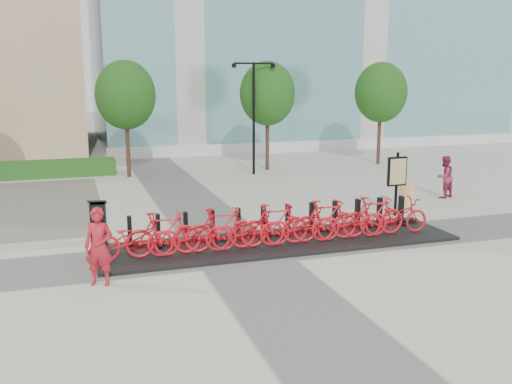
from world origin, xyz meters
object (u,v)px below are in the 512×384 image
object	(u,v)px
pedestrian	(444,177)
map_sign	(397,174)
construction_barrel	(406,196)
bike_0	(134,239)
worker_red	(99,247)
kiosk	(99,228)

from	to	relation	value
pedestrian	map_sign	bearing A→B (deg)	12.22
construction_barrel	bike_0	bearing A→B (deg)	-163.90
worker_red	pedestrian	distance (m)	13.59
bike_0	pedestrian	xyz separation A→B (m)	(11.67, 3.98, 0.19)
map_sign	construction_barrel	bearing A→B (deg)	33.74
worker_red	pedestrian	bearing A→B (deg)	44.25
bike_0	map_sign	distance (m)	8.81
bike_0	kiosk	bearing A→B (deg)	50.05
bike_0	worker_red	world-z (taller)	worker_red
worker_red	bike_0	bearing A→B (deg)	78.02
kiosk	pedestrian	world-z (taller)	pedestrian
worker_red	map_sign	bearing A→B (deg)	41.53
kiosk	construction_barrel	bearing A→B (deg)	21.14
worker_red	construction_barrel	bearing A→B (deg)	42.83
kiosk	map_sign	world-z (taller)	map_sign
construction_barrel	map_sign	bearing A→B (deg)	-144.17
construction_barrel	kiosk	bearing A→B (deg)	-168.55
map_sign	kiosk	bearing A→B (deg)	-172.93
pedestrian	map_sign	world-z (taller)	map_sign
bike_0	construction_barrel	xyz separation A→B (m)	(9.25, 2.67, -0.11)
construction_barrel	worker_red	bearing A→B (deg)	-158.56
kiosk	pedestrian	bearing A→B (deg)	24.73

